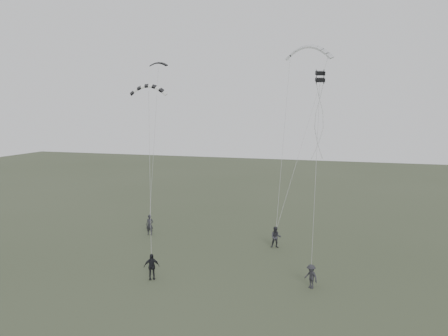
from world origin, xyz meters
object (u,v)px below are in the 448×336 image
(flyer_left, at_px, (150,225))
(flyer_right, at_px, (276,237))
(kite_dark_small, at_px, (158,63))
(kite_striped, at_px, (148,86))
(flyer_center, at_px, (152,266))
(flyer_far, at_px, (311,276))
(kite_box, at_px, (320,77))
(kite_pale_large, at_px, (309,46))

(flyer_left, xyz_separation_m, flyer_right, (11.58, -0.42, -0.04))
(flyer_left, bearing_deg, kite_dark_small, 91.67)
(kite_striped, bearing_deg, flyer_center, -84.18)
(flyer_center, bearing_deg, flyer_far, -20.50)
(kite_box, bearing_deg, flyer_center, -172.56)
(flyer_right, relative_size, flyer_center, 1.01)
(kite_dark_small, relative_size, kite_box, 2.40)
(flyer_left, xyz_separation_m, kite_box, (15.12, -5.02, 12.49))
(flyer_right, distance_m, kite_box, 13.81)
(flyer_left, height_order, kite_box, kite_box)
(flyer_right, bearing_deg, kite_pale_large, 65.03)
(flyer_center, distance_m, kite_pale_large, 24.07)
(flyer_far, distance_m, kite_pale_large, 21.68)
(flyer_right, relative_size, kite_pale_large, 0.41)
(flyer_left, relative_size, flyer_far, 1.19)
(kite_striped, bearing_deg, kite_box, -31.96)
(flyer_center, relative_size, kite_pale_large, 0.41)
(flyer_left, distance_m, kite_pale_large, 21.69)
(flyer_right, xyz_separation_m, flyer_far, (3.57, -7.44, -0.11))
(kite_pale_large, xyz_separation_m, kite_box, (1.99, -11.47, -3.53))
(flyer_left, height_order, kite_striped, kite_striped)
(flyer_center, bearing_deg, flyer_left, 87.86)
(flyer_left, bearing_deg, flyer_center, -67.50)
(flyer_left, distance_m, kite_striped, 12.49)
(kite_pale_large, height_order, kite_box, kite_pale_large)
(flyer_right, height_order, kite_dark_small, kite_dark_small)
(flyer_right, height_order, flyer_center, flyer_right)
(flyer_left, relative_size, kite_pale_large, 0.43)
(kite_dark_small, bearing_deg, kite_striped, -82.11)
(flyer_center, distance_m, flyer_far, 10.47)
(flyer_center, bearing_deg, kite_pale_large, 33.17)
(kite_box, bearing_deg, flyer_right, 112.01)
(flyer_center, bearing_deg, kite_striped, 86.85)
(kite_box, bearing_deg, kite_pale_large, 84.22)
(flyer_right, bearing_deg, flyer_far, -76.58)
(flyer_far, distance_m, kite_dark_small, 24.11)
(kite_pale_large, relative_size, kite_striped, 1.45)
(kite_dark_small, xyz_separation_m, kite_box, (15.47, -8.25, -2.14))
(kite_striped, bearing_deg, kite_pale_large, 15.61)
(flyer_far, bearing_deg, kite_dark_small, -178.23)
(kite_pale_large, relative_size, kite_box, 6.28)
(flyer_right, bearing_deg, kite_dark_small, 150.78)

